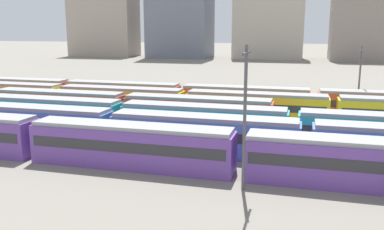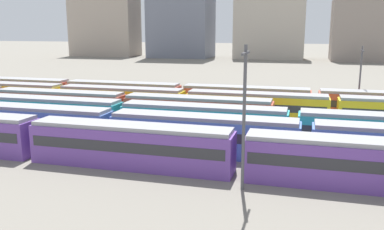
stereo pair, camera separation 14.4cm
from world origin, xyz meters
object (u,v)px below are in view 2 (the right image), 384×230
Objects in this scene: train_track_5 at (245,99)px; catenary_pole_1 at (360,77)px; train_track_2 at (293,127)px; train_track_0 at (239,154)px; catenary_pole_0 at (244,112)px; train_track_4 at (256,107)px; train_track_1 at (306,142)px; train_track_3 at (60,104)px.

train_track_5 is 9.91× the size of catenary_pole_1.
train_track_5 is at bearing 114.49° from train_track_2.
train_track_0 is 11.91× the size of catenary_pole_1.
train_track_2 is 10.53× the size of catenary_pole_0.
train_track_2 is at bearing -64.53° from train_track_4.
train_track_1 is (5.17, 5.20, 0.00)m from train_track_0.
train_track_2 is 11.52m from train_track_4.
catenary_pole_1 reaches higher than train_track_0.
train_track_3 is 25.44m from train_track_5.
train_track_1 is 1.20× the size of train_track_4.
catenary_pole_1 reaches higher than train_track_1.
train_track_5 is 29.26m from catenary_pole_0.
train_track_3 is 41.00m from catenary_pole_1.
catenary_pole_0 reaches higher than train_track_5.
train_track_0 is at bearing -110.44° from train_track_2.
train_track_0 is at bearing 104.30° from catenary_pole_0.
train_track_3 is 32.98m from catenary_pole_0.
train_track_5 is at bearing -168.36° from catenary_pole_1.
train_track_3 and train_track_4 have the same top height.
catenary_pole_1 is at bearing 19.38° from train_track_3.
train_track_5 is (-7.11, 15.60, 0.00)m from train_track_2.
catenary_pole_1 is (11.41, 31.87, -0.64)m from catenary_pole_0.
catenary_pole_0 is (3.92, -28.72, 4.00)m from train_track_5.
train_track_4 is at bearing 94.31° from catenary_pole_0.
catenary_pole_0 is 33.86m from catenary_pole_1.
catenary_pole_0 reaches higher than train_track_4.
train_track_4 is 1.00× the size of train_track_5.
train_track_2 is 2.02× the size of train_track_3.
catenary_pole_0 is at bearing -119.47° from train_track_1.
train_track_0 is 26.20m from train_track_5.
train_track_2 is at bearing -113.68° from catenary_pole_1.
train_track_0 is at bearing -82.92° from train_track_5.
train_track_5 is at bearing 112.48° from train_track_4.
train_track_3 is 0.60× the size of train_track_5.
train_track_4 is at bearing 92.97° from train_track_0.
catenary_pole_1 is at bearing 66.32° from train_track_2.
train_track_5 is at bearing 24.13° from train_track_3.
train_track_1 is 2.02× the size of train_track_3.
catenary_pole_1 is (6.94, 23.96, 3.36)m from train_track_1.
train_track_0 is 30.70m from train_track_3.
train_track_5 is (-3.23, 26.00, 0.00)m from train_track_0.
train_track_1 is at bearing -18.21° from train_track_3.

